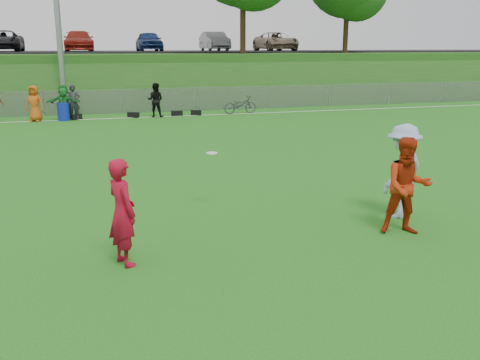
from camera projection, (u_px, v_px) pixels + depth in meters
name	position (u px, v px, depth m)	size (l,w,h in m)	color
ground	(214.00, 240.00, 9.92)	(120.00, 120.00, 0.00)	#226715
sideline_far	(127.00, 118.00, 26.64)	(60.00, 0.10, 0.01)	white
fence	(123.00, 101.00, 28.34)	(58.00, 0.06, 1.30)	gray
berm	(110.00, 74.00, 38.36)	(120.00, 18.00, 3.00)	#1D5317
parking_lot	(107.00, 52.00, 39.84)	(120.00, 12.00, 0.10)	black
car_row	(91.00, 41.00, 38.40)	(32.04, 5.18, 1.44)	silver
spectator_row	(69.00, 103.00, 25.68)	(8.61, 0.90, 1.69)	red
gear_bags	(147.00, 114.00, 26.98)	(6.58, 0.56, 0.26)	black
player_red_left	(122.00, 212.00, 8.64)	(0.65, 0.43, 1.78)	#AB0B24
player_red_center	(407.00, 186.00, 10.06)	(0.91, 0.71, 1.86)	#AF260C
player_blue	(402.00, 171.00, 11.06)	(1.27, 0.73, 1.97)	#9CB8D8
frisbee	(212.00, 153.00, 11.53)	(0.24, 0.24, 0.02)	white
recycling_bin	(64.00, 112.00, 25.65)	(0.56, 0.56, 0.85)	#0F24A7
bicycle	(240.00, 105.00, 28.19)	(0.63, 1.80, 0.94)	#2E2E30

